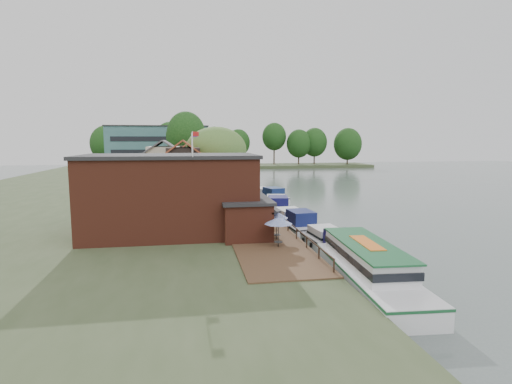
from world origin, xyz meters
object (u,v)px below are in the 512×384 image
cruiser_2 (277,204)px  cruiser_3 (268,194)px  umbrella_3 (262,211)px  cruiser_1 (294,219)px  tour_boat (370,266)px  willow (216,164)px  cottage_a (184,174)px  cottage_c (191,165)px  pub (193,194)px  umbrella_2 (258,218)px  umbrella_1 (277,225)px  umbrella_4 (246,206)px  umbrella_6 (244,198)px  cottage_b (164,169)px  swan (341,281)px  hotel_block (159,150)px  umbrella_0 (278,232)px  cruiser_0 (333,240)px  umbrella_5 (258,204)px

cruiser_2 → cruiser_3: bearing=95.0°
umbrella_3 → cruiser_3: size_ratio=0.24×
cruiser_1 → tour_boat: tour_boat is taller
cruiser_1 → willow: bearing=108.6°
cottage_a → cottage_c: 19.03m
pub → umbrella_2: size_ratio=8.42×
umbrella_2 → cruiser_2: bearing=70.6°
umbrella_1 → cruiser_3: bearing=80.4°
umbrella_4 → umbrella_6: size_ratio=1.00×
cottage_a → cruiser_2: size_ratio=0.81×
willow → cruiser_1: bearing=-66.5°
umbrella_6 → cruiser_3: 12.19m
umbrella_1 → tour_boat: umbrella_1 is taller
cottage_c → willow: bearing=-76.0°
cruiser_1 → cottage_c: bearing=104.3°
cruiser_1 → cruiser_3: cruiser_1 is taller
pub → cruiser_3: size_ratio=1.98×
cottage_b → cruiser_1: size_ratio=0.95×
umbrella_3 → tour_boat: (4.13, -16.23, -0.85)m
umbrella_3 → tour_boat: umbrella_3 is taller
pub → swan: (9.50, -12.24, -4.43)m
cottage_a → umbrella_4: 11.33m
cottage_b → umbrella_1: (10.97, -28.84, -2.96)m
hotel_block → umbrella_6: (14.38, -58.16, -4.86)m
umbrella_0 → umbrella_6: (-0.19, 19.09, 0.00)m
umbrella_6 → cruiser_2: umbrella_6 is taller
cottage_a → tour_boat: cottage_a is taller
umbrella_1 → umbrella_2: bearing=107.4°
willow → swan: willow is taller
umbrella_1 → hotel_block: bearing=101.3°
cottage_b → umbrella_2: size_ratio=4.04×
cottage_a → cottage_c: size_ratio=1.01×
umbrella_0 → cruiser_0: umbrella_0 is taller
cottage_b → umbrella_0: (10.58, -31.25, -2.96)m
umbrella_0 → umbrella_5: (0.81, 14.30, 0.00)m
umbrella_0 → cruiser_1: umbrella_0 is taller
pub → cruiser_2: (10.85, 13.40, -3.36)m
umbrella_1 → cottage_c: bearing=100.4°
cottage_c → umbrella_4: cottage_c is taller
swan → tour_boat: bearing=-29.6°
umbrella_1 → umbrella_6: bearing=92.0°
umbrella_1 → umbrella_2: size_ratio=1.00×
cottage_a → cottage_b: size_ratio=0.90×
umbrella_2 → umbrella_6: (0.44, 13.40, 0.00)m
tour_boat → umbrella_2: bearing=115.7°
cruiser_3 → hotel_block: bearing=96.1°
pub → umbrella_2: 6.42m
cottage_a → umbrella_2: (6.94, -15.57, -2.96)m
umbrella_1 → umbrella_2: (-1.03, 3.28, 0.00)m
umbrella_0 → umbrella_6: 19.09m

